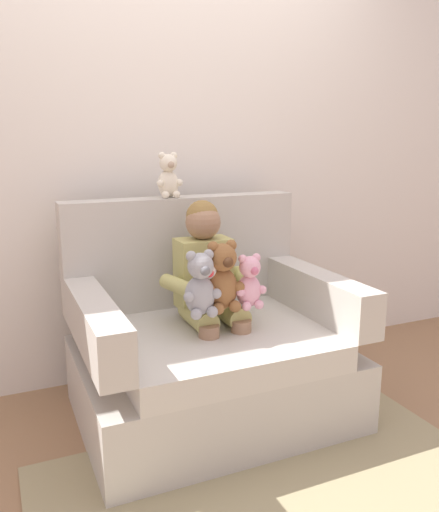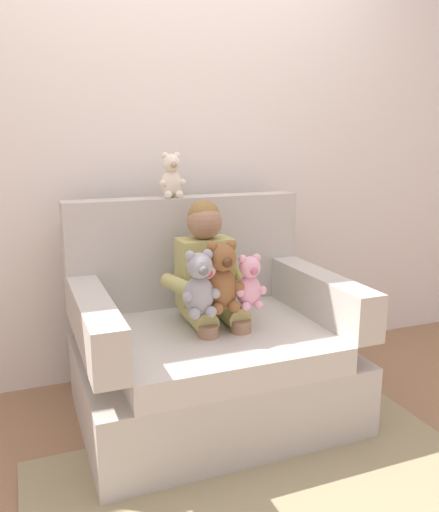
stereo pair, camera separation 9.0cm
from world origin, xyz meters
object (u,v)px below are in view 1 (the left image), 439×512
object	(u,v)px
seated_child	(209,279)
plush_white	(206,285)
armchair	(208,350)
plush_cream_on_backrest	(168,177)
plush_grey	(200,285)
plush_brown	(222,278)
plush_pink	(249,283)

from	to	relation	value
seated_child	plush_white	xyz separation A→B (m)	(-0.08, -0.15, 0.02)
seated_child	armchair	bearing A→B (deg)	-115.46
plush_cream_on_backrest	armchair	bearing A→B (deg)	-93.46
seated_child	plush_grey	world-z (taller)	seated_child
plush_grey	plush_brown	size ratio (longest dim) A/B	0.91
plush_brown	plush_cream_on_backrest	xyz separation A→B (m)	(-0.08, 0.49, 0.42)
plush_grey	plush_cream_on_backrest	bearing A→B (deg)	89.05
armchair	plush_brown	size ratio (longest dim) A/B	3.86
armchair	plush_pink	xyz separation A→B (m)	(0.14, -0.16, 0.36)
plush_grey	plush_white	bearing A→B (deg)	51.10
plush_pink	plush_white	xyz separation A→B (m)	(-0.20, 0.04, 0.00)
armchair	plush_white	distance (m)	0.39
seated_child	plush_pink	size ratio (longest dim) A/B	3.28
seated_child	plush_white	world-z (taller)	seated_child
plush_cream_on_backrest	plush_white	bearing A→B (deg)	-103.69
plush_pink	plush_brown	xyz separation A→B (m)	(-0.13, 0.02, 0.03)
plush_pink	plush_cream_on_backrest	distance (m)	0.71
plush_pink	plush_cream_on_backrest	xyz separation A→B (m)	(-0.21, 0.50, 0.45)
armchair	plush_grey	world-z (taller)	armchair
seated_child	plush_cream_on_backrest	bearing A→B (deg)	107.39
plush_pink	plush_grey	distance (m)	0.24
plush_grey	plush_cream_on_backrest	distance (m)	0.67
plush_grey	plush_cream_on_backrest	xyz separation A→B (m)	(0.04, 0.51, 0.43)
plush_white	plush_brown	world-z (taller)	plush_brown
plush_grey	seated_child	bearing A→B (deg)	61.53
plush_white	plush_cream_on_backrest	size ratio (longest dim) A/B	1.10
plush_white	plush_cream_on_backrest	distance (m)	0.65
plush_grey	armchair	bearing A→B (deg)	60.86
armchair	seated_child	world-z (taller)	seated_child
plush_grey	plush_pink	bearing A→B (deg)	5.45
plush_cream_on_backrest	plush_brown	bearing A→B (deg)	-95.31
plush_grey	plush_white	distance (m)	0.07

